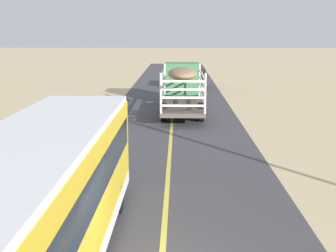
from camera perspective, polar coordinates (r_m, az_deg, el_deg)
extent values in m
cube|color=#3F7F4C|center=(31.34, 1.85, 6.45)|extent=(2.50, 2.20, 2.20)
cube|color=#192333|center=(31.30, 1.86, 7.27)|extent=(2.53, 1.54, 0.70)
cube|color=brown|center=(26.15, 1.92, 2.74)|extent=(2.50, 6.40, 0.24)
cylinder|color=silver|center=(29.10, -0.47, 6.20)|extent=(0.12, 0.12, 2.20)
cylinder|color=silver|center=(29.12, 4.24, 6.17)|extent=(0.12, 0.12, 2.20)
cylinder|color=silver|center=(22.88, -0.98, 4.39)|extent=(0.12, 0.12, 2.20)
cylinder|color=silver|center=(22.90, 4.99, 4.35)|extent=(0.12, 0.12, 2.20)
cube|color=silver|center=(26.08, -0.74, 3.97)|extent=(0.08, 6.30, 0.12)
cube|color=silver|center=(26.10, 4.59, 3.93)|extent=(0.08, 6.30, 0.12)
cube|color=silver|center=(22.94, 1.99, 2.74)|extent=(2.40, 0.08, 0.12)
cube|color=silver|center=(26.01, -0.74, 4.92)|extent=(0.08, 6.30, 0.12)
cube|color=silver|center=(26.04, 4.61, 4.89)|extent=(0.08, 6.30, 0.12)
cube|color=silver|center=(22.87, 2.00, 3.83)|extent=(2.40, 0.08, 0.12)
cube|color=silver|center=(25.96, -0.74, 5.89)|extent=(0.08, 6.30, 0.12)
cube|color=silver|center=(25.98, 4.63, 5.85)|extent=(0.08, 6.30, 0.12)
cube|color=silver|center=(22.81, 2.01, 4.92)|extent=(2.40, 0.08, 0.12)
cube|color=silver|center=(25.91, -0.75, 6.85)|extent=(0.08, 6.30, 0.12)
cube|color=silver|center=(25.93, 4.64, 6.82)|extent=(0.08, 6.30, 0.12)
cube|color=silver|center=(22.75, 2.02, 6.02)|extent=(2.40, 0.08, 0.12)
ellipsoid|color=#8C6B4C|center=(25.88, 1.95, 7.04)|extent=(1.75, 3.84, 0.70)
cylinder|color=black|center=(31.52, -0.15, 4.20)|extent=(0.32, 1.10, 1.10)
cylinder|color=black|center=(31.53, 3.82, 4.17)|extent=(0.32, 1.10, 1.10)
cylinder|color=black|center=(24.93, -0.57, 1.90)|extent=(0.32, 1.10, 1.10)
cylinder|color=black|center=(24.96, 4.45, 1.87)|extent=(0.32, 1.10, 1.10)
cube|color=gold|center=(9.58, -16.47, -9.59)|extent=(2.50, 10.00, 2.70)
cube|color=white|center=(9.15, -17.03, -1.27)|extent=(2.45, 9.80, 0.16)
cube|color=#192333|center=(9.42, -16.65, -6.93)|extent=(2.54, 9.20, 0.80)
cube|color=silver|center=(10.07, -16.04, -15.66)|extent=(2.53, 9.80, 0.36)
cylinder|color=black|center=(13.21, -16.46, -8.88)|extent=(0.30, 1.00, 1.00)
cylinder|color=black|center=(12.73, -6.86, -9.28)|extent=(0.30, 1.00, 1.00)
cube|color=black|center=(39.11, 3.56, 6.04)|extent=(1.90, 4.60, 0.90)
cube|color=black|center=(38.87, 3.58, 7.26)|extent=(1.75, 3.59, 0.80)
cube|color=#192333|center=(38.87, 3.58, 7.29)|extent=(1.79, 3.22, 0.44)
cube|color=silver|center=(36.95, 3.68, 5.13)|extent=(1.86, 0.20, 0.24)
cube|color=red|center=(36.81, 2.39, 5.91)|extent=(0.16, 0.06, 0.14)
cube|color=red|center=(36.87, 4.99, 5.89)|extent=(0.16, 0.06, 0.14)
cylinder|color=black|center=(40.54, 2.32, 5.87)|extent=(0.26, 0.76, 0.76)
cylinder|color=black|center=(40.60, 4.64, 5.85)|extent=(0.26, 0.76, 0.76)
cylinder|color=black|center=(37.71, 2.38, 5.35)|extent=(0.26, 0.76, 0.76)
cylinder|color=black|center=(37.78, 4.88, 5.33)|extent=(0.26, 0.76, 0.76)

